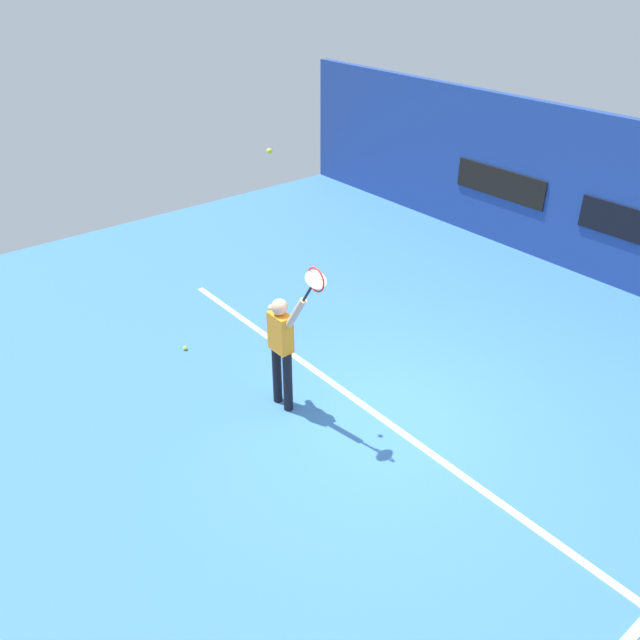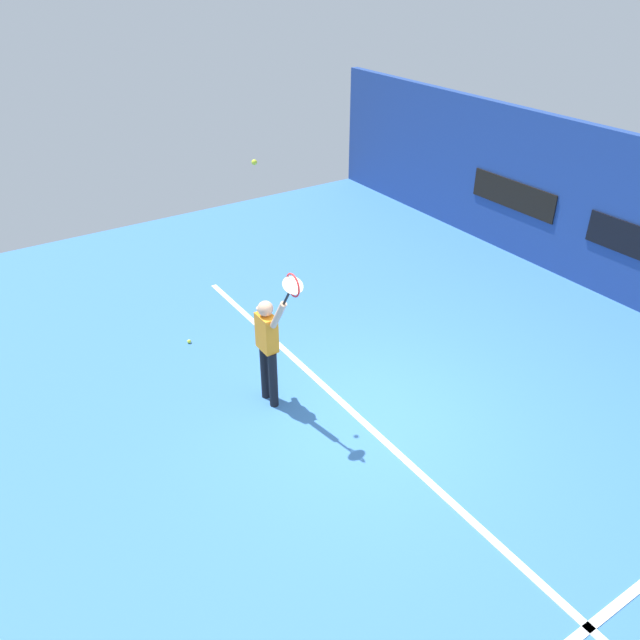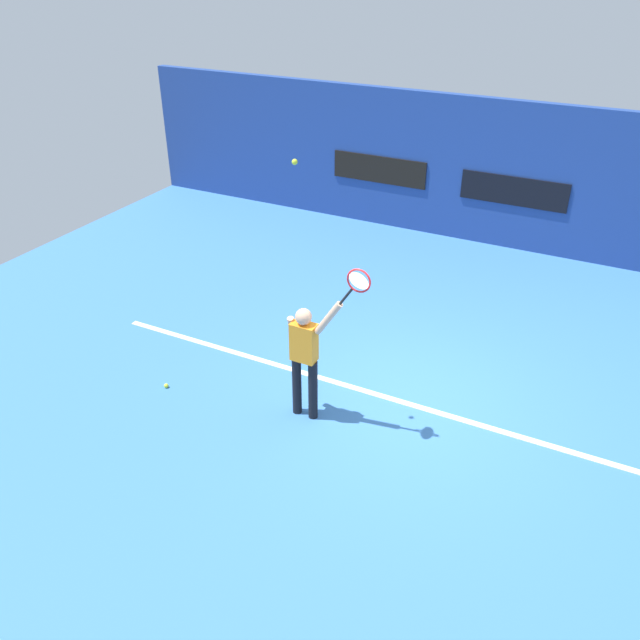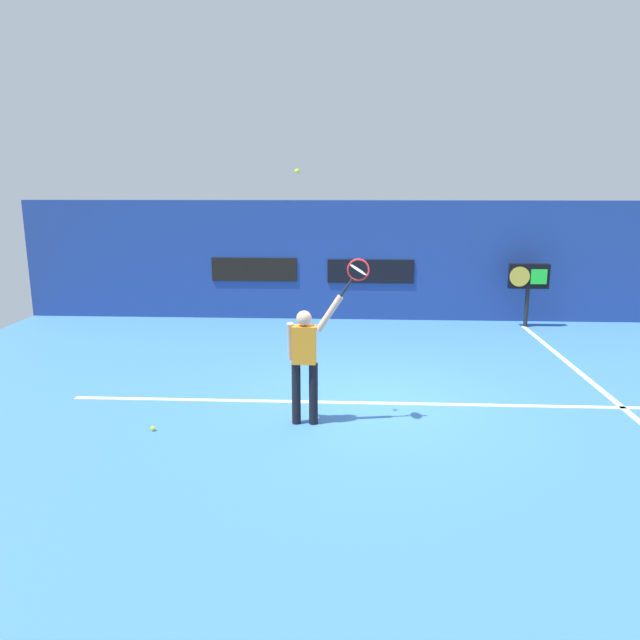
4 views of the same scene
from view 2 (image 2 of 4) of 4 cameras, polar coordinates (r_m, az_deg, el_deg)
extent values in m
plane|color=#3870B2|center=(9.15, 4.26, -9.03)|extent=(18.00, 18.00, 0.00)
cube|color=black|center=(14.23, 17.07, 10.79)|extent=(2.20, 0.03, 0.60)
cube|color=white|center=(9.11, 3.90, -9.16)|extent=(10.00, 0.10, 0.01)
cylinder|color=black|center=(9.32, -5.02, -4.64)|extent=(0.13, 0.13, 0.92)
cylinder|color=black|center=(9.14, -4.26, -5.41)|extent=(0.13, 0.13, 0.92)
cube|color=orange|center=(8.83, -4.86, -1.13)|extent=(0.34, 0.20, 0.55)
sphere|color=#D8A884|center=(8.63, -4.97, 1.03)|extent=(0.22, 0.22, 0.22)
cylinder|color=#D8A884|center=(8.32, -3.80, 0.46)|extent=(0.39, 0.09, 0.54)
cylinder|color=#D8A884|center=(9.00, -5.04, -0.29)|extent=(0.09, 0.23, 0.58)
cylinder|color=black|center=(7.96, -3.04, 2.03)|extent=(0.19, 0.03, 0.27)
torus|color=red|center=(7.72, -2.48, 3.17)|extent=(0.43, 0.02, 0.43)
cylinder|color=silver|center=(7.72, -2.48, 3.17)|extent=(0.23, 0.27, 0.15)
sphere|color=#CCE033|center=(7.89, -5.98, 14.03)|extent=(0.07, 0.07, 0.07)
sphere|color=#CCE033|center=(10.97, -11.77, -1.91)|extent=(0.07, 0.07, 0.07)
camera|label=1|loc=(0.98, -77.12, -5.55)|focal=36.35mm
camera|label=3|loc=(4.30, -77.28, 6.51)|focal=36.71mm
camera|label=4|loc=(8.01, -65.14, -6.10)|focal=33.48mm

